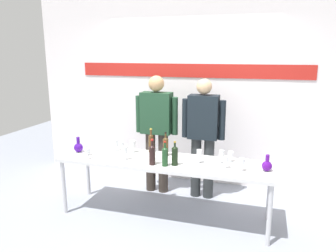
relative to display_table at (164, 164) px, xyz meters
name	(u,v)px	position (x,y,z in m)	size (l,w,h in m)	color
ground_plane	(165,216)	(0.00, 0.00, -0.68)	(10.00, 10.00, 0.00)	#9399A7
back_wall	(190,85)	(0.00, 1.29, 0.83)	(5.01, 0.11, 3.00)	white
display_table	(164,164)	(0.00, 0.00, 0.00)	(2.58, 0.67, 0.73)	silver
decanter_blue_left	(79,147)	(-1.16, -0.01, 0.12)	(0.12, 0.12, 0.20)	#421291
decanter_blue_right	(267,165)	(1.18, -0.01, 0.12)	(0.11, 0.11, 0.18)	#541089
presenter_left	(157,126)	(-0.33, 0.69, 0.29)	(0.62, 0.22, 1.68)	#362E27
presenter_right	(203,131)	(0.33, 0.69, 0.27)	(0.59, 0.22, 1.66)	#2E3234
wine_bottle_0	(152,154)	(-0.09, -0.19, 0.18)	(0.07, 0.07, 0.30)	black
wine_bottle_1	(151,142)	(-0.27, 0.27, 0.18)	(0.07, 0.07, 0.31)	#4C3218
wine_bottle_2	(175,155)	(0.17, -0.13, 0.18)	(0.07, 0.07, 0.28)	black
wine_bottle_3	(165,156)	(0.07, -0.18, 0.18)	(0.07, 0.07, 0.29)	#1C4221
wine_bottle_4	(166,146)	(-0.04, 0.17, 0.18)	(0.07, 0.07, 0.30)	#49351A
wine_glass_left_0	(121,146)	(-0.59, 0.06, 0.16)	(0.06, 0.06, 0.15)	white
wine_glass_left_1	(88,151)	(-0.90, -0.22, 0.15)	(0.07, 0.07, 0.14)	white
wine_glass_left_2	(133,144)	(-0.48, 0.17, 0.16)	(0.07, 0.07, 0.16)	white
wine_glass_left_3	(87,148)	(-0.98, -0.11, 0.15)	(0.06, 0.06, 0.14)	white
wine_glass_left_4	(125,150)	(-0.46, -0.12, 0.17)	(0.07, 0.07, 0.16)	white
wine_glass_left_5	(116,143)	(-0.72, 0.18, 0.15)	(0.07, 0.07, 0.15)	white
wine_glass_right_0	(199,154)	(0.42, 0.02, 0.17)	(0.06, 0.06, 0.16)	white
wine_glass_right_1	(242,162)	(0.91, -0.10, 0.16)	(0.06, 0.06, 0.15)	white
wine_glass_right_2	(226,160)	(0.74, -0.06, 0.15)	(0.06, 0.06, 0.14)	white
wine_glass_right_3	(231,154)	(0.76, 0.18, 0.14)	(0.07, 0.07, 0.13)	white
wine_glass_right_4	(221,154)	(0.67, 0.08, 0.17)	(0.06, 0.06, 0.16)	white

